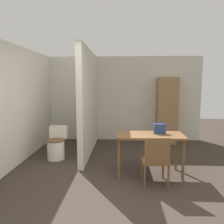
{
  "coord_description": "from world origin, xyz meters",
  "views": [
    {
      "loc": [
        0.18,
        -2.75,
        1.7
      ],
      "look_at": [
        -0.03,
        1.62,
        1.13
      ],
      "focal_mm": 35.0,
      "sensor_mm": 36.0,
      "label": 1
    }
  ],
  "objects_px": {
    "dining_table": "(150,139)",
    "toilet": "(57,145)",
    "wooden_cabinet": "(167,110)",
    "wooden_chair": "(156,159)",
    "handbag": "(160,128)"
  },
  "relations": [
    {
      "from": "toilet",
      "to": "wooden_cabinet",
      "type": "bearing_deg",
      "value": 28.18
    },
    {
      "from": "dining_table",
      "to": "wooden_cabinet",
      "type": "relative_size",
      "value": 0.66
    },
    {
      "from": "dining_table",
      "to": "handbag",
      "type": "relative_size",
      "value": 4.96
    },
    {
      "from": "toilet",
      "to": "wooden_cabinet",
      "type": "distance_m",
      "value": 3.22
    },
    {
      "from": "dining_table",
      "to": "wooden_chair",
      "type": "xyz_separation_m",
      "value": [
        0.05,
        -0.45,
        -0.22
      ]
    },
    {
      "from": "dining_table",
      "to": "wooden_chair",
      "type": "relative_size",
      "value": 1.46
    },
    {
      "from": "wooden_chair",
      "to": "toilet",
      "type": "xyz_separation_m",
      "value": [
        -2.06,
        1.27,
        -0.15
      ]
    },
    {
      "from": "handbag",
      "to": "wooden_cabinet",
      "type": "bearing_deg",
      "value": 75.45
    },
    {
      "from": "dining_table",
      "to": "toilet",
      "type": "height_order",
      "value": "dining_table"
    },
    {
      "from": "wooden_chair",
      "to": "handbag",
      "type": "relative_size",
      "value": 3.4
    },
    {
      "from": "wooden_chair",
      "to": "wooden_cabinet",
      "type": "xyz_separation_m",
      "value": [
        0.72,
        2.75,
        0.48
      ]
    },
    {
      "from": "wooden_cabinet",
      "to": "handbag",
      "type": "bearing_deg",
      "value": -104.55
    },
    {
      "from": "wooden_chair",
      "to": "handbag",
      "type": "bearing_deg",
      "value": 72.62
    },
    {
      "from": "dining_table",
      "to": "handbag",
      "type": "distance_m",
      "value": 0.28
    },
    {
      "from": "handbag",
      "to": "wooden_chair",
      "type": "bearing_deg",
      "value": -105.2
    }
  ]
}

